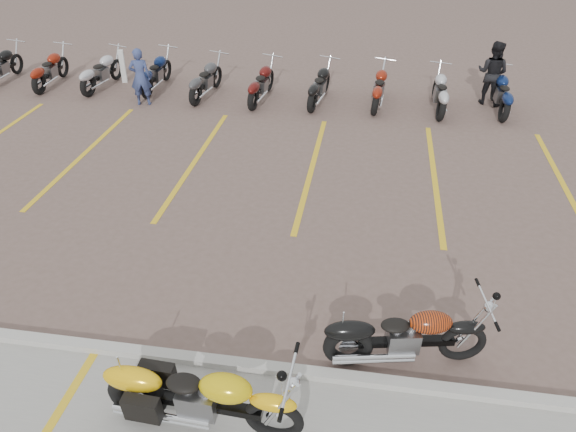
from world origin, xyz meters
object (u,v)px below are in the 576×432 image
(yellow_cruiser, at_px, (199,397))
(person_a, at_px, (140,77))
(person_b, at_px, (492,73))
(bollard, at_px, (123,66))
(flame_cruiser, at_px, (401,337))

(yellow_cruiser, xyz_separation_m, person_a, (-4.72, 10.15, 0.30))
(person_a, distance_m, person_b, 9.79)
(bollard, bearing_deg, yellow_cruiser, -63.13)
(flame_cruiser, height_order, person_a, person_a)
(flame_cruiser, height_order, bollard, bollard)
(person_a, distance_m, bollard, 2.19)
(yellow_cruiser, height_order, person_a, person_a)
(flame_cruiser, xyz_separation_m, person_a, (-7.09, 8.74, 0.34))
(yellow_cruiser, xyz_separation_m, flame_cruiser, (2.37, 1.41, -0.04))
(flame_cruiser, bearing_deg, bollard, 117.37)
(person_b, height_order, bollard, person_b)
(person_a, height_order, bollard, person_a)
(flame_cruiser, distance_m, bollard, 13.42)
(flame_cruiser, distance_m, person_a, 11.26)
(flame_cruiser, height_order, person_b, person_b)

